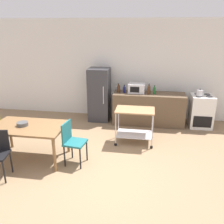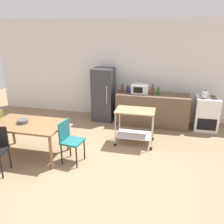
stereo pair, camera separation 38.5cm
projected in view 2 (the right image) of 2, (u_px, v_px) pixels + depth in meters
name	position (u px, v px, depth m)	size (l,w,h in m)	color
ground_plane	(95.00, 170.00, 4.67)	(12.00, 12.00, 0.00)	#8C7051
back_wall	(125.00, 70.00, 7.11)	(8.40, 0.12, 2.90)	silver
kitchen_counter	(152.00, 110.00, 6.70)	(2.00, 0.64, 0.90)	brown
dining_table	(28.00, 127.00, 4.99)	(1.50, 0.90, 0.75)	brown
chair_teal	(70.00, 139.00, 4.80)	(0.45, 0.45, 0.89)	#1E666B
stove_oven	(206.00, 113.00, 6.40)	(0.60, 0.61, 0.92)	white
refrigerator	(103.00, 94.00, 6.99)	(0.60, 0.63, 1.55)	#333338
kitchen_cart	(135.00, 121.00, 5.56)	(0.91, 0.57, 0.85)	#A37A51
bottle_sesame_oil	(122.00, 89.00, 6.70)	(0.08, 0.08, 0.26)	#4C2D19
bottle_olive_oil	(128.00, 90.00, 6.67)	(0.08, 0.08, 0.22)	navy
microwave	(140.00, 89.00, 6.62)	(0.46, 0.35, 0.26)	silver
bottle_wine	(152.00, 91.00, 6.45)	(0.08, 0.08, 0.29)	#4C2D19
bottle_soy_sauce	(158.00, 91.00, 6.49)	(0.07, 0.07, 0.24)	#1E6628
fruit_bowl	(23.00, 121.00, 4.97)	(0.22, 0.22, 0.08)	#4C4C4C
kettle	(205.00, 95.00, 6.15)	(0.24, 0.17, 0.19)	silver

